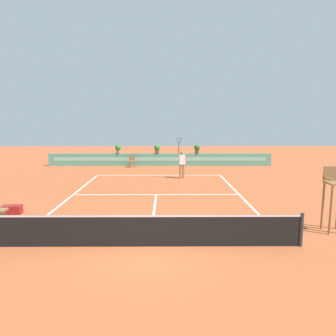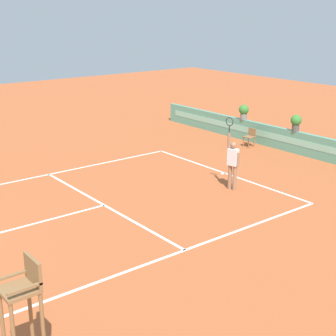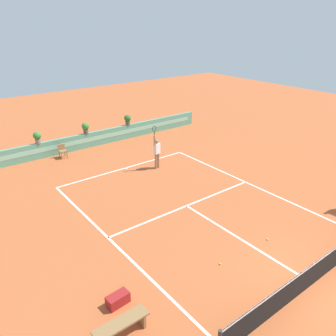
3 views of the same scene
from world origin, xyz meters
TOP-DOWN VIEW (x-y plane):
  - ground_plane at (0.00, 6.00)m, footprint 60.00×60.00m
  - court_lines at (0.00, 6.72)m, footprint 8.32×11.94m
  - net at (0.00, 0.00)m, footprint 8.92×0.10m
  - back_wall_barrier at (0.00, 16.39)m, footprint 18.00×0.21m
  - umpire_chair at (5.99, 1.26)m, footprint 0.60×0.60m
  - ball_kid_chair at (-2.22, 15.66)m, footprint 0.44×0.44m
  - gear_bag at (-5.52, 3.16)m, footprint 0.72×0.41m
  - tennis_player at (1.48, 10.77)m, footprint 0.61×0.29m
  - tennis_ball_near_baseline at (-1.73, 2.54)m, footprint 0.07×0.07m
  - tennis_ball_mid_court at (0.78, 2.43)m, footprint 0.07×0.07m
  - potted_plant_right at (2.99, 16.39)m, footprint 0.48×0.48m
  - potted_plant_left at (-3.38, 16.39)m, footprint 0.48×0.48m
  - potted_plant_centre at (-0.24, 16.39)m, footprint 0.48×0.48m

SIDE VIEW (x-z plane):
  - ground_plane at x=0.00m, z-range 0.00..0.00m
  - court_lines at x=0.00m, z-range 0.00..0.01m
  - tennis_ball_near_baseline at x=-1.73m, z-range 0.00..0.07m
  - tennis_ball_mid_court at x=0.78m, z-range 0.00..0.07m
  - gear_bag at x=-5.52m, z-range 0.00..0.36m
  - ball_kid_chair at x=-2.22m, z-range 0.05..0.90m
  - back_wall_barrier at x=0.00m, z-range 0.00..1.00m
  - net at x=0.00m, z-range 0.01..1.01m
  - tennis_player at x=1.48m, z-range -0.24..2.34m
  - umpire_chair at x=5.99m, z-range 0.27..2.41m
  - potted_plant_right at x=2.99m, z-range 1.05..1.78m
  - potted_plant_left at x=-3.38m, z-range 1.05..1.78m
  - potted_plant_centre at x=-0.24m, z-range 1.05..1.78m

